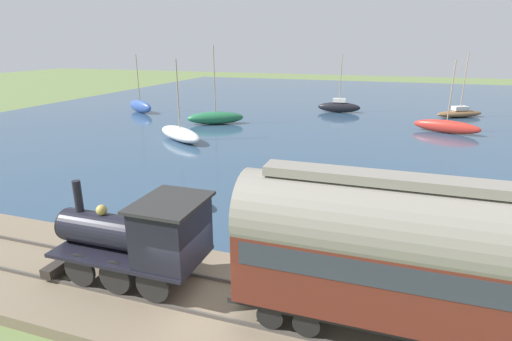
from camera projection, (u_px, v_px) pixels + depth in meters
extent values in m
plane|color=#607542|center=(203.00, 312.00, 12.52)|extent=(200.00, 200.00, 0.00)
cube|color=#2D4760|center=(349.00, 108.00, 51.67)|extent=(80.00, 80.00, 0.01)
cube|color=#756651|center=(207.00, 301.00, 12.71)|extent=(5.55, 56.00, 0.39)
cube|color=#4C4742|center=(193.00, 312.00, 11.82)|extent=(0.07, 54.88, 0.12)
cube|color=#4C4742|center=(218.00, 279.00, 13.45)|extent=(0.07, 54.88, 0.12)
cylinder|color=black|center=(153.00, 286.00, 12.03)|extent=(0.12, 1.13, 1.13)
cylinder|color=black|center=(182.00, 257.00, 13.66)|extent=(0.12, 1.13, 1.13)
cylinder|color=black|center=(115.00, 278.00, 12.44)|extent=(0.12, 1.13, 1.13)
cylinder|color=black|center=(148.00, 250.00, 14.07)|extent=(0.12, 1.13, 1.13)
cylinder|color=black|center=(80.00, 270.00, 12.85)|extent=(0.12, 1.13, 1.13)
cylinder|color=black|center=(116.00, 244.00, 14.48)|extent=(0.12, 1.13, 1.13)
cube|color=black|center=(131.00, 251.00, 13.11)|extent=(2.31, 4.92, 0.12)
cylinder|color=black|center=(104.00, 230.00, 13.22)|extent=(1.12, 2.95, 1.12)
cylinder|color=black|center=(67.00, 223.00, 13.68)|extent=(1.07, 0.08, 1.07)
cylinder|color=black|center=(78.00, 196.00, 13.16)|extent=(0.27, 0.27, 1.06)
sphere|color=tan|center=(102.00, 210.00, 13.01)|extent=(0.36, 0.36, 0.36)
cube|color=black|center=(172.00, 231.00, 12.34)|extent=(2.21, 1.72, 1.82)
cube|color=#282828|center=(170.00, 202.00, 12.04)|extent=(2.41, 1.96, 0.10)
cube|color=#2D2823|center=(69.00, 260.00, 14.19)|extent=(2.11, 0.44, 0.32)
cylinder|color=black|center=(489.00, 318.00, 10.88)|extent=(0.12, 0.76, 0.76)
cylinder|color=black|center=(448.00, 311.00, 11.19)|extent=(0.12, 0.76, 0.76)
cylinder|color=black|center=(306.00, 324.00, 10.66)|extent=(0.12, 0.76, 0.76)
cylinder|color=black|center=(318.00, 287.00, 12.29)|extent=(0.12, 0.76, 0.76)
cylinder|color=black|center=(270.00, 316.00, 10.97)|extent=(0.12, 0.76, 0.76)
cylinder|color=black|center=(286.00, 281.00, 12.60)|extent=(0.12, 0.76, 0.76)
cube|color=black|center=(380.00, 308.00, 10.83)|extent=(2.01, 8.13, 0.16)
cube|color=#5B2319|center=(384.00, 268.00, 10.45)|extent=(2.23, 7.81, 2.31)
cube|color=#2D333D|center=(386.00, 254.00, 10.33)|extent=(2.26, 7.32, 0.65)
cylinder|color=gray|center=(389.00, 228.00, 10.10)|extent=(2.35, 7.81, 2.35)
cube|color=gray|center=(394.00, 180.00, 9.71)|extent=(0.78, 6.51, 0.24)
ellipsoid|color=#B72D23|center=(446.00, 127.00, 37.23)|extent=(2.89, 5.92, 1.21)
cylinder|color=#9E8460|center=(452.00, 91.00, 36.22)|extent=(0.10, 0.10, 5.39)
ellipsoid|color=white|center=(180.00, 134.00, 34.31)|extent=(4.80, 6.02, 1.16)
cylinder|color=#9E8460|center=(178.00, 94.00, 33.27)|extent=(0.10, 0.10, 5.65)
ellipsoid|color=brown|center=(459.00, 114.00, 45.18)|extent=(4.06, 5.61, 0.80)
cylinder|color=#9E8460|center=(464.00, 82.00, 44.09)|extent=(0.10, 0.10, 6.36)
cube|color=silver|center=(460.00, 108.00, 44.99)|extent=(1.60, 1.90, 0.45)
ellipsoid|color=black|center=(339.00, 107.00, 48.34)|extent=(1.48, 5.10, 1.22)
cylinder|color=#9E8460|center=(341.00, 79.00, 47.30)|extent=(0.10, 0.10, 5.60)
cube|color=silver|center=(339.00, 100.00, 48.08)|extent=(0.79, 1.55, 0.45)
ellipsoid|color=#236B42|center=(215.00, 118.00, 41.28)|extent=(4.05, 5.84, 1.30)
cylinder|color=#9E8460|center=(214.00, 79.00, 40.09)|extent=(0.10, 0.10, 6.54)
ellipsoid|color=#335199|center=(140.00, 106.00, 48.16)|extent=(3.18, 4.74, 1.50)
cylinder|color=#9E8460|center=(138.00, 78.00, 47.12)|extent=(0.10, 0.10, 5.30)
ellipsoid|color=beige|center=(405.00, 254.00, 15.64)|extent=(2.86, 2.32, 0.31)
ellipsoid|color=silver|center=(191.00, 200.00, 20.72)|extent=(2.30, 3.08, 0.56)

